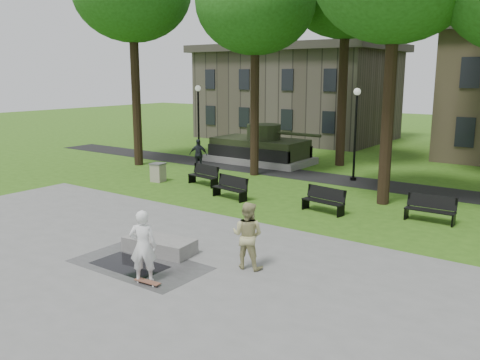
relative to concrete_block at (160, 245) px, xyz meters
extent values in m
plane|color=#305814|center=(-0.14, 1.46, -0.24)|extent=(120.00, 120.00, 0.00)
cube|color=gray|center=(-0.14, -3.54, -0.23)|extent=(22.00, 16.00, 0.02)
cube|color=black|center=(-0.14, 13.46, -0.24)|extent=(44.00, 2.60, 0.01)
cube|color=#4C443D|center=(-11.14, 27.96, 3.35)|extent=(15.00, 10.00, 7.20)
cylinder|color=black|center=(-12.14, 10.46, 4.24)|extent=(0.52, 0.52, 8.96)
cylinder|color=black|center=(-4.64, 11.96, 3.75)|extent=(0.48, 0.48, 8.00)
ellipsoid|color=#1C4A11|center=(-4.64, 11.96, 8.76)|extent=(6.20, 6.20, 5.27)
cylinder|color=black|center=(3.36, 9.96, 3.92)|extent=(0.50, 0.50, 8.32)
cylinder|color=black|center=(-2.14, 17.46, 4.39)|extent=(0.54, 0.54, 9.28)
cylinder|color=black|center=(-10.14, 13.76, 1.96)|extent=(0.12, 0.12, 4.40)
sphere|color=silver|center=(-10.14, 13.76, 4.30)|extent=(0.36, 0.36, 0.36)
cylinder|color=black|center=(-10.14, 13.76, -0.16)|extent=(0.32, 0.32, 0.16)
cylinder|color=black|center=(0.36, 13.76, 1.96)|extent=(0.12, 0.12, 4.40)
sphere|color=silver|center=(0.36, 13.76, 4.30)|extent=(0.36, 0.36, 0.36)
cylinder|color=black|center=(0.36, 13.76, -0.16)|extent=(0.32, 0.32, 0.16)
cube|color=gray|center=(-6.64, 15.46, -0.04)|extent=(6.50, 3.40, 0.40)
cube|color=#293119|center=(-6.64, 15.46, 0.70)|extent=(5.80, 2.80, 1.10)
cube|color=black|center=(-6.64, 14.11, 0.51)|extent=(5.80, 0.35, 0.70)
cube|color=black|center=(-6.64, 16.81, 0.51)|extent=(5.80, 0.35, 0.70)
cylinder|color=#293119|center=(-6.34, 15.46, 1.71)|extent=(2.10, 2.10, 0.90)
cylinder|color=#293119|center=(-4.04, 15.46, 1.71)|extent=(3.20, 0.18, 0.18)
cube|color=black|center=(0.06, -1.29, -0.22)|extent=(2.20, 1.20, 0.00)
cube|color=gray|center=(0.00, 0.00, 0.00)|extent=(2.31, 1.27, 0.45)
cube|color=brown|center=(1.46, -1.93, -0.19)|extent=(0.79, 0.26, 0.07)
imported|color=white|center=(1.26, -1.85, 0.75)|extent=(0.85, 0.78, 1.95)
imported|color=tan|center=(2.92, 0.55, 0.73)|extent=(1.05, 0.89, 1.92)
imported|color=black|center=(-8.06, 11.26, 0.65)|extent=(1.14, 0.83, 1.79)
cube|color=black|center=(-5.21, 8.28, 0.21)|extent=(1.85, 0.75, 0.05)
cube|color=black|center=(-5.21, 8.50, 0.51)|extent=(1.80, 0.45, 0.50)
cube|color=black|center=(-6.06, 8.28, -0.02)|extent=(0.13, 0.45, 0.45)
cube|color=black|center=(-4.36, 8.28, -0.02)|extent=(0.13, 0.45, 0.45)
cube|color=black|center=(-2.45, 6.81, 0.21)|extent=(1.85, 0.74, 0.05)
cube|color=black|center=(-2.45, 7.03, 0.51)|extent=(1.80, 0.45, 0.50)
cube|color=black|center=(-3.30, 6.81, -0.02)|extent=(0.13, 0.45, 0.45)
cube|color=black|center=(-1.60, 6.81, -0.02)|extent=(0.13, 0.45, 0.45)
cube|color=black|center=(1.94, 7.16, 0.21)|extent=(1.85, 0.72, 0.05)
cube|color=black|center=(1.94, 7.38, 0.51)|extent=(1.80, 0.43, 0.50)
cube|color=black|center=(1.09, 7.16, -0.02)|extent=(0.13, 0.45, 0.45)
cube|color=black|center=(2.79, 7.16, -0.02)|extent=(0.13, 0.45, 0.45)
cube|color=black|center=(5.78, 8.26, 0.21)|extent=(1.81, 0.49, 0.05)
cube|color=black|center=(5.78, 8.48, 0.51)|extent=(1.80, 0.20, 0.50)
cube|color=black|center=(4.93, 8.26, -0.02)|extent=(0.07, 0.45, 0.45)
cube|color=black|center=(6.63, 8.26, -0.02)|extent=(0.07, 0.45, 0.45)
cube|color=#A49B87|center=(-7.65, 7.61, 0.21)|extent=(0.68, 0.68, 0.90)
cube|color=#4C4C4C|center=(-7.65, 7.61, 0.69)|extent=(0.75, 0.75, 0.06)
camera|label=1|loc=(10.74, -10.60, 5.16)|focal=38.00mm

